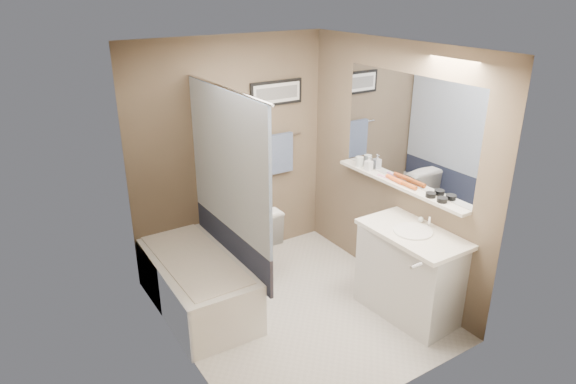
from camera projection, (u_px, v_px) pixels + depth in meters
ground at (297, 310)px, 4.83m from camera, size 2.50×2.50×0.00m
ceiling at (299, 50)px, 3.92m from camera, size 2.20×2.50×0.04m
wall_back at (232, 154)px, 5.33m from camera, size 2.20×0.04×2.40m
wall_front at (400, 251)px, 3.42m from camera, size 2.20×0.04×2.40m
wall_left at (177, 222)px, 3.83m from camera, size 0.04×2.50×2.40m
wall_right at (391, 169)px, 4.91m from camera, size 0.04×2.50×2.40m
tile_surround at (156, 222)px, 4.29m from camera, size 0.02×1.55×2.00m
curtain_rod at (224, 88)px, 4.24m from camera, size 0.02×1.55×0.02m
curtain_upper at (228, 162)px, 4.48m from camera, size 0.03×1.45×1.28m
curtain_lower at (232, 245)px, 4.80m from camera, size 0.03×1.45×0.36m
mirror at (407, 130)px, 4.64m from camera, size 0.02×1.60×1.00m
shelf at (398, 184)px, 4.81m from camera, size 0.12×1.60×0.03m
towel_bar at (278, 137)px, 5.55m from camera, size 0.60×0.02×0.02m
towel at (279, 154)px, 5.61m from camera, size 0.34×0.05×0.44m
art_frame at (276, 93)px, 5.38m from camera, size 0.62×0.02×0.26m
art_mat at (277, 93)px, 5.37m from camera, size 0.56×0.00×0.20m
art_image at (277, 93)px, 5.37m from camera, size 0.50×0.00×0.13m
door at (454, 256)px, 3.76m from camera, size 0.80×0.02×2.00m
door_handle at (416, 266)px, 3.63m from camera, size 0.10×0.02×0.02m
bathtub at (196, 282)px, 4.82m from camera, size 0.74×1.52×0.50m
tub_rim at (194, 259)px, 4.72m from camera, size 0.56×1.36×0.02m
toilet at (247, 237)px, 5.35m from camera, size 0.44×0.78×0.79m
vanity at (410, 275)px, 4.65m from camera, size 0.57×0.94×0.80m
countertop at (413, 234)px, 4.49m from camera, size 0.54×0.96×0.04m
sink_basin at (413, 231)px, 4.47m from camera, size 0.34×0.34×0.01m
faucet_spout at (430, 221)px, 4.56m from camera, size 0.02×0.02×0.10m
faucet_knob at (421, 219)px, 4.64m from camera, size 0.05×0.05×0.05m
candle_bowl_near at (442, 200)px, 4.38m from camera, size 0.09×0.09×0.04m
candle_bowl_far at (431, 195)px, 4.49m from camera, size 0.09×0.09×0.04m
hair_brush_front at (407, 185)px, 4.70m from camera, size 0.04×0.22×0.04m
hair_brush_back at (395, 179)px, 4.84m from camera, size 0.05×0.22×0.04m
pink_comb at (384, 177)px, 4.95m from camera, size 0.05×0.16×0.01m
glass_jar at (360, 162)px, 5.22m from camera, size 0.08×0.08×0.10m
soap_bottle at (369, 163)px, 5.10m from camera, size 0.07×0.08×0.14m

